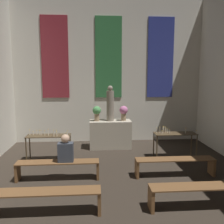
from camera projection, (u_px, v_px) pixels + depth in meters
name	position (u px, v px, depth m)	size (l,w,h in m)	color
wall_back	(108.00, 71.00, 9.24)	(7.14, 0.16, 5.21)	silver
altar	(110.00, 134.00, 8.59)	(1.41, 0.64, 0.94)	#ADA38E
statue	(110.00, 105.00, 8.44)	(0.25, 0.25, 1.20)	gray
flower_vase_left	(97.00, 112.00, 8.44)	(0.28, 0.28, 0.51)	#937A5B
flower_vase_right	(124.00, 112.00, 8.51)	(0.28, 0.28, 0.51)	#937A5B
candle_rack_left	(49.00, 139.00, 7.23)	(1.26, 0.46, 0.96)	#473823
candle_rack_right	(175.00, 136.00, 7.51)	(1.26, 0.46, 0.96)	#473823
pew_third_left	(46.00, 197.00, 4.45)	(1.96, 0.36, 0.44)	brown
pew_third_right	(201.00, 192.00, 4.66)	(1.96, 0.36, 0.44)	brown
pew_back_left	(58.00, 166.00, 5.96)	(1.96, 0.36, 0.44)	brown
pew_back_right	(175.00, 163.00, 6.17)	(1.96, 0.36, 0.44)	brown
person_seated	(66.00, 150.00, 5.92)	(0.36, 0.24, 0.66)	#383D47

